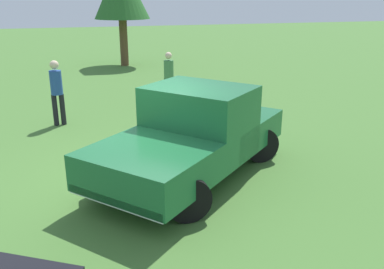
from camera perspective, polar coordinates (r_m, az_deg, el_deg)
The scene contains 4 objects.
ground_plane at distance 8.65m, azimuth -6.78°, elevation -5.29°, with size 80.00×80.00×0.00m, color #477533.
pickup_truck at distance 8.19m, azimuth 0.44°, elevation 0.43°, with size 4.78×4.61×1.80m.
person_bystander at distance 13.87m, azimuth -3.22°, elevation 8.24°, with size 0.40×0.40×1.70m.
person_visitor at distance 12.01m, azimuth -18.15°, elevation 6.01°, with size 0.35×0.35×1.81m.
Camera 1 is at (-1.14, -7.81, 3.53)m, focal length 38.69 mm.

